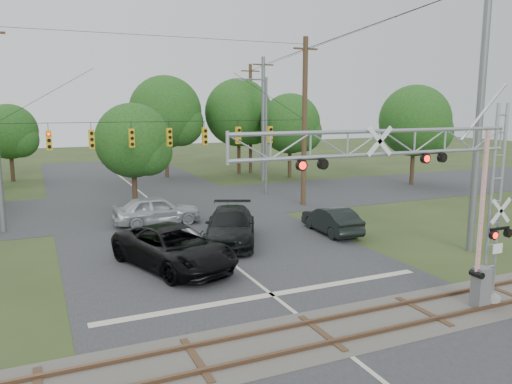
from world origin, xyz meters
name	(u,v)px	position (x,y,z in m)	size (l,w,h in m)	color
ground	(361,365)	(0.00, 0.00, 0.00)	(160.00, 160.00, 0.00)	#2C3B1B
road_main	(228,261)	(0.00, 10.00, 0.01)	(14.00, 90.00, 0.02)	#2A2B2D
road_cross	(157,205)	(0.00, 24.00, 0.01)	(90.00, 12.00, 0.02)	#2A2B2D
railroad_track	(322,333)	(0.00, 2.00, 0.03)	(90.00, 3.20, 0.17)	#4F4B44
crossing_gantry	(430,189)	(3.62, 1.64, 4.33)	(10.30, 0.90, 7.01)	gray
traffic_signal_span	(183,127)	(0.88, 20.00, 5.60)	(19.34, 0.36, 11.50)	slate
pickup_black	(174,247)	(-2.45, 10.15, 0.90)	(2.98, 6.46, 1.80)	black
car_dark	(230,226)	(1.22, 12.88, 0.87)	(2.45, 6.02, 1.75)	black
sedan_silver	(157,210)	(-1.28, 18.39, 0.86)	(2.04, 5.06, 1.72)	#A2A4AA
suv_dark	(331,220)	(7.00, 12.44, 0.73)	(1.55, 4.44, 1.46)	black
streetlight	(264,130)	(8.83, 25.15, 5.09)	(2.43, 0.25, 9.10)	slate
utility_poles	(195,119)	(2.44, 22.51, 6.06)	(26.95, 30.94, 13.01)	#463220
treeline	(153,120)	(1.92, 33.00, 5.67)	(52.10, 22.43, 9.81)	#3B2A1B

